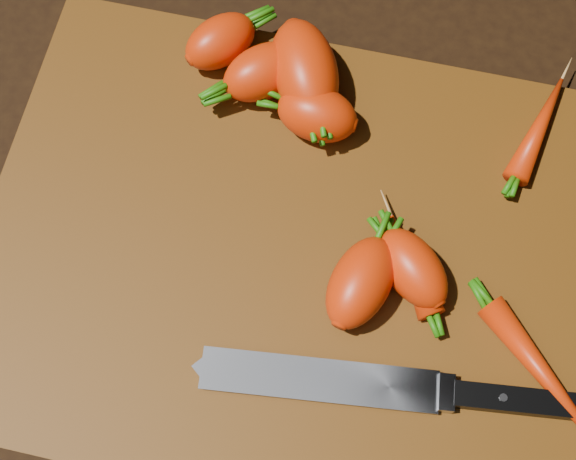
# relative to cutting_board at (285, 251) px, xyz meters

# --- Properties ---
(ground) EXTENTS (2.00, 2.00, 0.01)m
(ground) POSITION_rel_cutting_board_xyz_m (0.00, 0.00, -0.01)
(ground) COLOR black
(cutting_board) EXTENTS (0.50, 0.40, 0.01)m
(cutting_board) POSITION_rel_cutting_board_xyz_m (0.00, 0.00, 0.00)
(cutting_board) COLOR #4E2906
(cutting_board) RESTS_ON ground
(carrot_0) EXTENTS (0.08, 0.08, 0.04)m
(carrot_0) POSITION_rel_cutting_board_xyz_m (-0.10, 0.17, 0.03)
(carrot_0) COLOR #F03207
(carrot_0) RESTS_ON cutting_board
(carrot_1) EXTENTS (0.07, 0.05, 0.05)m
(carrot_1) POSITION_rel_cutting_board_xyz_m (0.00, 0.11, 0.03)
(carrot_1) COLOR #F03207
(carrot_1) RESTS_ON cutting_board
(carrot_2) EXTENTS (0.09, 0.11, 0.06)m
(carrot_2) POSITION_rel_cutting_board_xyz_m (-0.02, 0.15, 0.03)
(carrot_2) COLOR #F03207
(carrot_2) RESTS_ON cutting_board
(carrot_3) EXTENTS (0.07, 0.09, 0.05)m
(carrot_3) POSITION_rel_cutting_board_xyz_m (0.06, -0.02, 0.03)
(carrot_3) COLOR #F03207
(carrot_3) RESTS_ON cutting_board
(carrot_4) EXTENTS (0.09, 0.08, 0.05)m
(carrot_4) POSITION_rel_cutting_board_xyz_m (-0.05, 0.14, 0.03)
(carrot_4) COLOR #F03207
(carrot_4) RESTS_ON cutting_board
(carrot_5) EXTENTS (0.08, 0.08, 0.04)m
(carrot_5) POSITION_rel_cutting_board_xyz_m (0.10, -0.00, 0.03)
(carrot_5) COLOR #F03207
(carrot_5) RESTS_ON cutting_board
(carrot_6) EXTENTS (0.05, 0.11, 0.02)m
(carrot_6) POSITION_rel_cutting_board_xyz_m (0.19, 0.15, 0.02)
(carrot_6) COLOR #F03207
(carrot_6) RESTS_ON cutting_board
(carrot_7) EXTENTS (0.11, 0.11, 0.02)m
(carrot_7) POSITION_rel_cutting_board_xyz_m (0.22, -0.06, 0.02)
(carrot_7) COLOR #F03207
(carrot_7) RESTS_ON cutting_board
(carrot_8) EXTENTS (0.06, 0.09, 0.02)m
(carrot_8) POSITION_rel_cutting_board_xyz_m (0.10, 0.00, 0.02)
(carrot_8) COLOR #F03207
(carrot_8) RESTS_ON cutting_board
(knife) EXTENTS (0.30, 0.06, 0.02)m
(knife) POSITION_rel_cutting_board_xyz_m (0.07, -0.10, 0.01)
(knife) COLOR gray
(knife) RESTS_ON cutting_board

